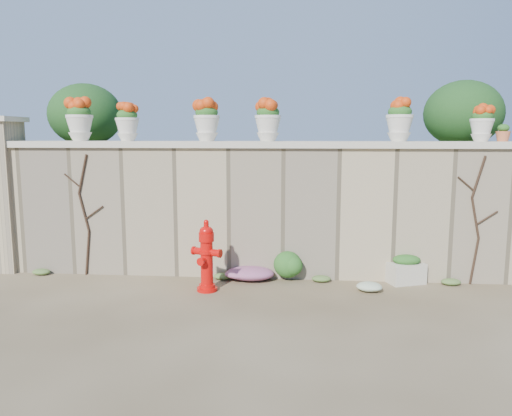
# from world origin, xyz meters

# --- Properties ---
(ground) EXTENTS (80.00, 80.00, 0.00)m
(ground) POSITION_xyz_m (0.00, 0.00, 0.00)
(ground) COLOR brown
(ground) RESTS_ON ground
(stone_wall) EXTENTS (8.00, 0.40, 2.00)m
(stone_wall) POSITION_xyz_m (0.00, 1.80, 1.00)
(stone_wall) COLOR tan
(stone_wall) RESTS_ON ground
(wall_cap) EXTENTS (8.10, 0.52, 0.10)m
(wall_cap) POSITION_xyz_m (0.00, 1.80, 2.05)
(wall_cap) COLOR beige
(wall_cap) RESTS_ON stone_wall
(gate_pillar) EXTENTS (0.72, 0.72, 2.48)m
(gate_pillar) POSITION_xyz_m (-4.15, 1.80, 1.26)
(gate_pillar) COLOR tan
(gate_pillar) RESTS_ON ground
(raised_fill) EXTENTS (9.00, 6.00, 2.00)m
(raised_fill) POSITION_xyz_m (0.00, 5.00, 1.00)
(raised_fill) COLOR #384C23
(raised_fill) RESTS_ON ground
(back_shrub_left) EXTENTS (1.30, 1.30, 1.10)m
(back_shrub_left) POSITION_xyz_m (-3.20, 3.00, 2.55)
(back_shrub_left) COLOR #143814
(back_shrub_left) RESTS_ON raised_fill
(back_shrub_right) EXTENTS (1.30, 1.30, 1.10)m
(back_shrub_right) POSITION_xyz_m (3.40, 3.00, 2.55)
(back_shrub_right) COLOR #143814
(back_shrub_right) RESTS_ON raised_fill
(vine_left) EXTENTS (0.60, 0.04, 1.91)m
(vine_left) POSITION_xyz_m (-2.67, 1.58, 0.99)
(vine_left) COLOR black
(vine_left) RESTS_ON ground
(vine_right) EXTENTS (0.60, 0.04, 1.91)m
(vine_right) POSITION_xyz_m (3.23, 1.58, 0.99)
(vine_right) COLOR black
(vine_right) RESTS_ON ground
(fire_hydrant) EXTENTS (0.44, 0.31, 1.02)m
(fire_hydrant) POSITION_xyz_m (-0.64, 0.93, 0.51)
(fire_hydrant) COLOR red
(fire_hydrant) RESTS_ON ground
(planter_box) EXTENTS (0.59, 0.47, 0.44)m
(planter_box) POSITION_xyz_m (2.26, 1.55, 0.20)
(planter_box) COLOR beige
(planter_box) RESTS_ON ground
(green_shrub) EXTENTS (0.59, 0.53, 0.56)m
(green_shrub) POSITION_xyz_m (0.54, 1.53, 0.28)
(green_shrub) COLOR #1E5119
(green_shrub) RESTS_ON ground
(magenta_clump) EXTENTS (0.93, 0.62, 0.25)m
(magenta_clump) POSITION_xyz_m (-0.10, 1.48, 0.12)
(magenta_clump) COLOR #D029AE
(magenta_clump) RESTS_ON ground
(white_flowers) EXTENTS (0.45, 0.36, 0.16)m
(white_flowers) POSITION_xyz_m (1.63, 1.10, 0.08)
(white_flowers) COLOR white
(white_flowers) RESTS_ON ground
(urn_pot_0) EXTENTS (0.41, 0.41, 0.65)m
(urn_pot_0) POSITION_xyz_m (-2.78, 1.80, 2.42)
(urn_pot_0) COLOR silver
(urn_pot_0) RESTS_ON wall_cap
(urn_pot_1) EXTENTS (0.37, 0.37, 0.57)m
(urn_pot_1) POSITION_xyz_m (-2.01, 1.80, 2.38)
(urn_pot_1) COLOR silver
(urn_pot_1) RESTS_ON wall_cap
(urn_pot_2) EXTENTS (0.40, 0.40, 0.63)m
(urn_pot_2) POSITION_xyz_m (-0.77, 1.80, 2.41)
(urn_pot_2) COLOR silver
(urn_pot_2) RESTS_ON wall_cap
(urn_pot_3) EXTENTS (0.40, 0.40, 0.62)m
(urn_pot_3) POSITION_xyz_m (0.17, 1.80, 2.41)
(urn_pot_3) COLOR silver
(urn_pot_3) RESTS_ON wall_cap
(urn_pot_4) EXTENTS (0.40, 0.40, 0.63)m
(urn_pot_4) POSITION_xyz_m (2.12, 1.80, 2.41)
(urn_pot_4) COLOR silver
(urn_pot_4) RESTS_ON wall_cap
(urn_pot_5) EXTENTS (0.34, 0.34, 0.53)m
(urn_pot_5) POSITION_xyz_m (3.30, 1.80, 2.36)
(urn_pot_5) COLOR silver
(urn_pot_5) RESTS_ON wall_cap
(terracotta_pot) EXTENTS (0.20, 0.20, 0.24)m
(terracotta_pot) POSITION_xyz_m (3.60, 1.80, 2.21)
(terracotta_pot) COLOR #C2633B
(terracotta_pot) RESTS_ON wall_cap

